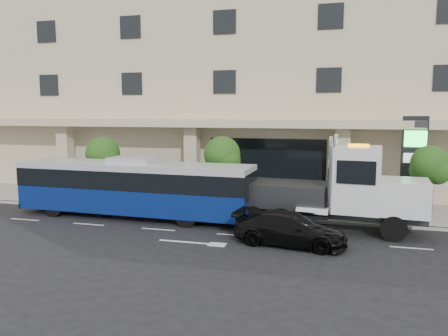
# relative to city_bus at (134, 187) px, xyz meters

# --- Properties ---
(ground) EXTENTS (120.00, 120.00, 0.00)m
(ground) POSITION_rel_city_bus_xyz_m (6.35, -0.62, -1.75)
(ground) COLOR black
(ground) RESTS_ON ground
(sidewalk) EXTENTS (120.00, 6.00, 0.15)m
(sidewalk) POSITION_rel_city_bus_xyz_m (6.35, 4.38, -1.68)
(sidewalk) COLOR gray
(sidewalk) RESTS_ON ground
(curb) EXTENTS (120.00, 0.30, 0.15)m
(curb) POSITION_rel_city_bus_xyz_m (6.35, 1.38, -1.68)
(curb) COLOR gray
(curb) RESTS_ON ground
(convention_center) EXTENTS (60.00, 17.60, 20.00)m
(convention_center) POSITION_rel_city_bus_xyz_m (6.35, 14.80, 8.22)
(convention_center) COLOR #C2B792
(convention_center) RESTS_ON ground
(tree_left) EXTENTS (2.27, 2.20, 4.22)m
(tree_left) POSITION_rel_city_bus_xyz_m (-3.63, 2.97, 1.36)
(tree_left) COLOR #422B19
(tree_left) RESTS_ON sidewalk
(tree_mid) EXTENTS (2.28, 2.20, 4.38)m
(tree_mid) POSITION_rel_city_bus_xyz_m (4.37, 2.97, 1.51)
(tree_mid) COLOR #422B19
(tree_mid) RESTS_ON sidewalk
(tree_right) EXTENTS (2.10, 2.00, 4.04)m
(tree_right) POSITION_rel_city_bus_xyz_m (15.87, 2.97, 1.28)
(tree_right) COLOR #422B19
(tree_right) RESTS_ON sidewalk
(city_bus) EXTENTS (13.67, 3.32, 3.44)m
(city_bus) POSITION_rel_city_bus_xyz_m (0.00, 0.00, 0.00)
(city_bus) COLOR black
(city_bus) RESTS_ON ground
(tow_truck) EXTENTS (10.60, 3.35, 4.81)m
(tow_truck) POSITION_rel_city_bus_xyz_m (11.12, 0.13, 0.23)
(tow_truck) COLOR #2D3033
(tow_truck) RESTS_ON ground
(black_sedan) EXTENTS (5.28, 2.71, 1.47)m
(black_sedan) POSITION_rel_city_bus_xyz_m (9.11, -3.00, -1.02)
(black_sedan) COLOR black
(black_sedan) RESTS_ON ground
(signage_pylon) EXTENTS (1.43, 0.63, 5.57)m
(signage_pylon) POSITION_rel_city_bus_xyz_m (15.35, 5.05, 1.23)
(signage_pylon) COLOR black
(signage_pylon) RESTS_ON sidewalk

